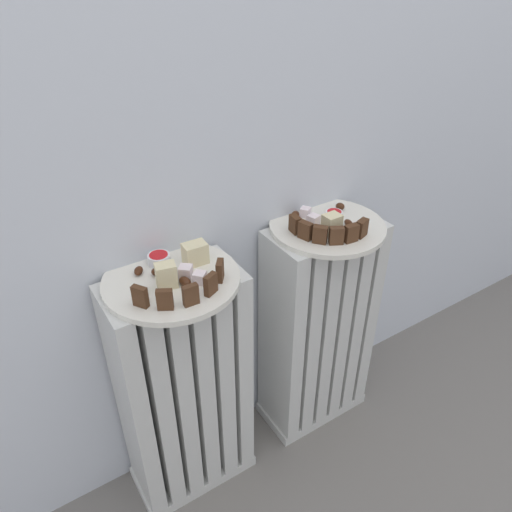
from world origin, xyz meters
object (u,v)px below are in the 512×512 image
object	(u,v)px
plate_left	(171,280)
fork	(322,220)
radiator_left	(185,391)
plate_right	(327,226)
jam_bowl_right	(334,215)
radiator_right	(318,330)
jam_bowl_left	(159,258)

from	to	relation	value
plate_left	fork	xyz separation A→B (m)	(0.40, 0.02, 0.01)
plate_left	radiator_left	bearing A→B (deg)	-90.00
plate_right	jam_bowl_right	xyz separation A→B (m)	(0.03, 0.01, 0.02)
plate_left	plate_right	size ratio (longest dim) A/B	1.00
plate_left	fork	world-z (taller)	fork
radiator_right	jam_bowl_right	bearing A→B (deg)	23.59
jam_bowl_left	radiator_left	bearing A→B (deg)	-90.08
radiator_left	plate_left	world-z (taller)	plate_left
radiator_right	jam_bowl_left	xyz separation A→B (m)	(-0.40, 0.06, 0.34)
radiator_left	radiator_right	size ratio (longest dim) A/B	1.00
radiator_right	jam_bowl_left	distance (m)	0.53
fork	jam_bowl_left	bearing A→B (deg)	174.64
radiator_right	fork	world-z (taller)	fork
jam_bowl_left	jam_bowl_right	world-z (taller)	jam_bowl_left
plate_right	jam_bowl_left	world-z (taller)	jam_bowl_left
radiator_right	jam_bowl_left	size ratio (longest dim) A/B	13.60
radiator_left	plate_left	bearing A→B (deg)	90.00
radiator_left	fork	bearing A→B (deg)	3.01
jam_bowl_left	plate_left	bearing A→B (deg)	-90.08
plate_left	fork	bearing A→B (deg)	3.01
radiator_left	plate_left	size ratio (longest dim) A/B	2.29
radiator_left	fork	world-z (taller)	fork
radiator_right	fork	distance (m)	0.33
jam_bowl_right	radiator_left	bearing A→B (deg)	-178.24
radiator_right	fork	bearing A→B (deg)	88.79
plate_right	fork	size ratio (longest dim) A/B	2.97
plate_left	plate_right	xyz separation A→B (m)	(0.40, 0.00, 0.00)
radiator_right	jam_bowl_right	xyz separation A→B (m)	(0.03, 0.01, 0.34)
fork	plate_left	bearing A→B (deg)	-176.99
plate_right	jam_bowl_right	distance (m)	0.04
radiator_left	radiator_right	xyz separation A→B (m)	(0.40, 0.00, 0.00)
fork	jam_bowl_right	bearing A→B (deg)	-14.76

